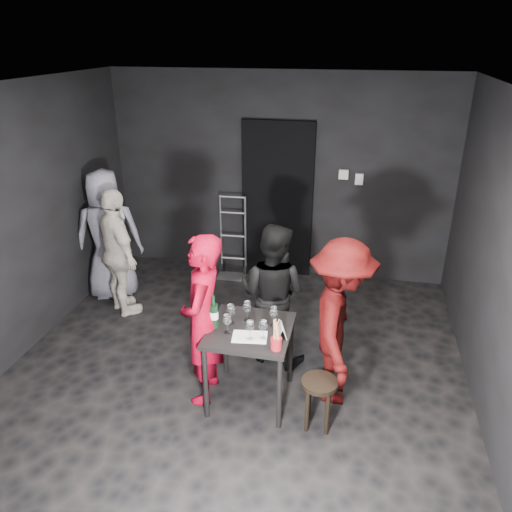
% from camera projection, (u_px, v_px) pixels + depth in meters
% --- Properties ---
extents(floor, '(4.50, 5.00, 0.02)m').
position_uv_depth(floor, '(233.00, 376.00, 4.93)').
color(floor, black).
rests_on(floor, ground).
extents(ceiling, '(4.50, 5.00, 0.02)m').
position_uv_depth(ceiling, '(227.00, 90.00, 3.82)').
color(ceiling, silver).
rests_on(ceiling, ground).
extents(wall_back, '(4.50, 0.04, 2.70)m').
position_uv_depth(wall_back, '(278.00, 177.00, 6.61)').
color(wall_back, black).
rests_on(wall_back, ground).
extents(wall_front, '(4.50, 0.04, 2.70)m').
position_uv_depth(wall_front, '(83.00, 477.00, 2.14)').
color(wall_front, black).
rests_on(wall_front, ground).
extents(wall_left, '(0.04, 5.00, 2.70)m').
position_uv_depth(wall_left, '(5.00, 231.00, 4.80)').
color(wall_left, black).
rests_on(wall_left, ground).
extents(wall_right, '(0.04, 5.00, 2.70)m').
position_uv_depth(wall_right, '(505.00, 275.00, 3.95)').
color(wall_right, black).
rests_on(wall_right, ground).
extents(doorway, '(0.95, 0.10, 2.10)m').
position_uv_depth(doorway, '(277.00, 200.00, 6.68)').
color(doorway, black).
rests_on(doorway, ground).
extents(wallbox_upper, '(0.12, 0.06, 0.12)m').
position_uv_depth(wallbox_upper, '(344.00, 174.00, 6.36)').
color(wallbox_upper, '#B7B7B2').
rests_on(wallbox_upper, wall_back).
extents(wallbox_lower, '(0.10, 0.06, 0.14)m').
position_uv_depth(wallbox_lower, '(359.00, 179.00, 6.34)').
color(wallbox_lower, '#B7B7B2').
rests_on(wallbox_lower, wall_back).
extents(hand_truck, '(0.38, 0.33, 1.14)m').
position_uv_depth(hand_truck, '(233.00, 261.00, 6.91)').
color(hand_truck, '#B2B2B7').
rests_on(hand_truck, floor).
extents(tasting_table, '(0.72, 0.72, 0.75)m').
position_uv_depth(tasting_table, '(250.00, 338.00, 4.37)').
color(tasting_table, black).
rests_on(tasting_table, floor).
extents(stool, '(0.31, 0.31, 0.47)m').
position_uv_depth(stool, '(319.00, 391.00, 4.16)').
color(stool, black).
rests_on(stool, floor).
extents(server_red, '(0.46, 0.66, 1.71)m').
position_uv_depth(server_red, '(203.00, 315.00, 4.34)').
color(server_red, '#A5031E').
rests_on(server_red, floor).
extents(woman_black, '(0.77, 0.55, 1.44)m').
position_uv_depth(woman_black, '(272.00, 295.00, 4.94)').
color(woman_black, black).
rests_on(woman_black, floor).
extents(man_maroon, '(0.54, 1.07, 1.61)m').
position_uv_depth(man_maroon, '(340.00, 320.00, 4.35)').
color(man_maroon, '#3D0707').
rests_on(man_maroon, floor).
extents(bystander_cream, '(0.98, 0.95, 1.58)m').
position_uv_depth(bystander_cream, '(118.00, 252.00, 5.75)').
color(bystander_cream, white).
rests_on(bystander_cream, floor).
extents(bystander_grey, '(1.00, 0.78, 1.81)m').
position_uv_depth(bystander_grey, '(107.00, 229.00, 6.09)').
color(bystander_grey, gray).
rests_on(bystander_grey, floor).
extents(tasting_mat, '(0.32, 0.23, 0.00)m').
position_uv_depth(tasting_mat, '(250.00, 337.00, 4.21)').
color(tasting_mat, white).
rests_on(tasting_mat, tasting_table).
extents(wine_glass_a, '(0.07, 0.07, 0.19)m').
position_uv_depth(wine_glass_a, '(227.00, 323.00, 4.23)').
color(wine_glass_a, white).
rests_on(wine_glass_a, tasting_table).
extents(wine_glass_b, '(0.09, 0.09, 0.21)m').
position_uv_depth(wine_glass_b, '(231.00, 313.00, 4.37)').
color(wine_glass_b, white).
rests_on(wine_glass_b, tasting_table).
extents(wine_glass_c, '(0.09, 0.09, 0.21)m').
position_uv_depth(wine_glass_c, '(247.00, 310.00, 4.41)').
color(wine_glass_c, white).
rests_on(wine_glass_c, tasting_table).
extents(wine_glass_d, '(0.10, 0.10, 0.19)m').
position_uv_depth(wine_glass_d, '(250.00, 329.00, 4.14)').
color(wine_glass_d, white).
rests_on(wine_glass_d, tasting_table).
extents(wine_glass_e, '(0.09, 0.09, 0.19)m').
position_uv_depth(wine_glass_e, '(263.00, 329.00, 4.15)').
color(wine_glass_e, white).
rests_on(wine_glass_e, tasting_table).
extents(wine_glass_f, '(0.08, 0.08, 0.20)m').
position_uv_depth(wine_glass_f, '(273.00, 316.00, 4.34)').
color(wine_glass_f, white).
rests_on(wine_glass_f, tasting_table).
extents(wine_bottle, '(0.08, 0.08, 0.31)m').
position_uv_depth(wine_bottle, '(214.00, 315.00, 4.31)').
color(wine_bottle, black).
rests_on(wine_bottle, tasting_table).
extents(breadstick_cup, '(0.09, 0.09, 0.29)m').
position_uv_depth(breadstick_cup, '(276.00, 335.00, 4.00)').
color(breadstick_cup, maroon).
rests_on(breadstick_cup, tasting_table).
extents(reserved_card, '(0.12, 0.16, 0.11)m').
position_uv_depth(reserved_card, '(280.00, 330.00, 4.21)').
color(reserved_card, white).
rests_on(reserved_card, tasting_table).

